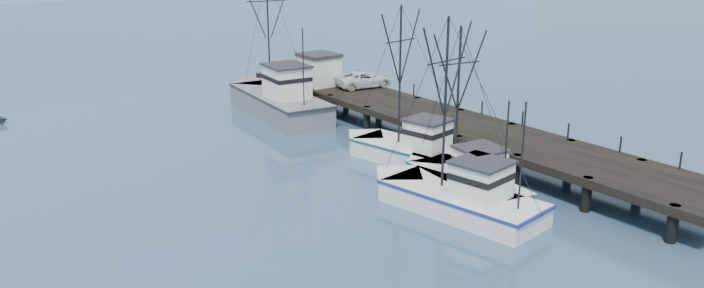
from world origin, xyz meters
The scene contains 8 objects.
ground centered at (0.00, 0.00, 0.00)m, with size 400.00×400.00×0.00m, color navy.
pier centered at (14.00, 16.00, 1.69)m, with size 6.00×44.00×2.00m.
trawler_near centered at (7.74, 6.84, 0.82)m, with size 4.34×9.95×10.21m.
trawler_mid centered at (5.61, 5.29, 0.82)m, with size 5.20×11.19×11.03m.
trawler_far centered at (9.11, 13.26, 0.82)m, with size 4.98×10.49×10.78m.
work_vessel centered at (8.59, 29.88, 1.23)m, with size 5.60×14.60×12.30m.
pier_shed centered at (12.87, 29.82, 3.42)m, with size 3.00×3.20×2.80m.
pickup_truck centered at (15.50, 26.72, 2.70)m, with size 2.31×5.00×1.39m, color silver.
Camera 1 is at (-20.04, -19.86, 14.78)m, focal length 35.00 mm.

